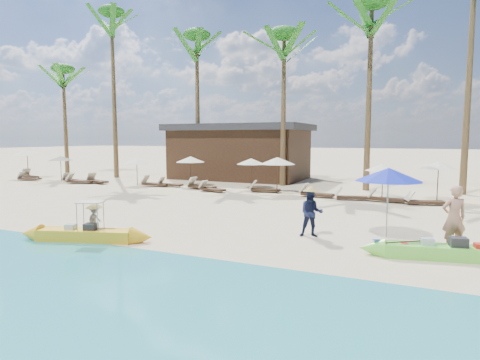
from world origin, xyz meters
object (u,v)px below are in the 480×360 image
at_px(green_canoe, 442,251).
at_px(tourist, 454,218).
at_px(yellow_canoe, 85,235).
at_px(blue_umbrella, 388,175).

distance_m(green_canoe, tourist, 1.31).
bearing_deg(yellow_canoe, blue_umbrella, 9.29).
height_order(green_canoe, yellow_canoe, yellow_canoe).
bearing_deg(blue_umbrella, tourist, -23.47).
relative_size(green_canoe, blue_umbrella, 2.09).
bearing_deg(green_canoe, yellow_canoe, -177.51).
bearing_deg(blue_umbrella, green_canoe, -49.90).
distance_m(yellow_canoe, blue_umbrella, 9.81).
xyz_separation_m(yellow_canoe, blue_umbrella, (8.60, 4.34, 1.86)).
height_order(yellow_canoe, tourist, tourist).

